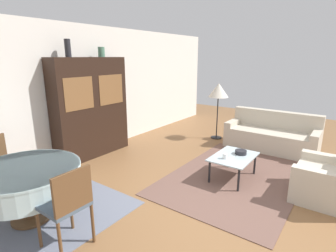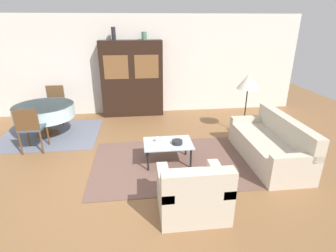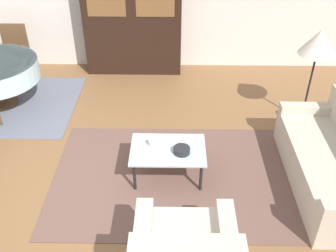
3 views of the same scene
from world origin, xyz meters
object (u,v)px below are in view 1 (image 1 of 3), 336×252
display_cabinet (91,108)px  dining_table (26,179)px  dining_chair_near (68,203)px  vase_tall (68,48)px  bowl (241,152)px  floor_lamp (218,91)px  armchair (330,180)px  vase_short (101,52)px  coffee_table (234,158)px  couch (272,136)px  cup (225,156)px

display_cabinet → dining_table: 2.41m
dining_chair_near → vase_tall: vase_tall is taller
display_cabinet → bowl: (0.81, -2.95, -0.58)m
floor_lamp → vase_tall: 3.60m
armchair → dining_table: 4.20m
vase_tall → vase_short: size_ratio=1.59×
dining_chair_near → floor_lamp: (4.65, 0.49, 0.65)m
bowl → vase_tall: vase_tall is taller
dining_table → vase_tall: vase_tall is taller
coffee_table → vase_short: vase_short is taller
couch → dining_table: (-4.62, 1.77, 0.27)m
couch → vase_short: (-2.24, 3.01, 1.84)m
dining_table → floor_lamp: size_ratio=0.94×
couch → dining_chair_near: dining_chair_near is taller
couch → vase_short: vase_short is taller
couch → vase_tall: size_ratio=6.00×
display_cabinet → dining_chair_near: size_ratio=2.17×
dining_table → bowl: 3.31m
dining_chair_near → vase_tall: 3.13m
armchair → dining_chair_near: (-2.85, 2.19, 0.26)m
display_cabinet → cup: display_cabinet is taller
dining_chair_near → vase_tall: bearing=52.9°
dining_chair_near → cup: dining_chair_near is taller
couch → cup: couch is taller
floor_lamp → couch: bearing=-91.3°
coffee_table → dining_chair_near: bearing=163.9°
dining_chair_near → coffee_table: bearing=-16.1°
display_cabinet → floor_lamp: display_cabinet is taller
armchair → display_cabinet: bearing=100.9°
couch → floor_lamp: 1.66m
couch → cup: 2.16m
coffee_table → dining_chair_near: dining_chair_near is taller
floor_lamp → vase_short: size_ratio=6.99×
dining_table → bowl: dining_table is taller
dining_table → cup: 2.94m
floor_lamp → cup: bearing=-151.4°
floor_lamp → vase_short: bearing=144.4°
coffee_table → display_cabinet: 3.03m
dining_chair_near → vase_short: (2.38, 2.12, 1.59)m
bowl → dining_chair_near: bearing=163.6°
dining_table → vase_tall: size_ratio=4.13×
cup → vase_short: vase_short is taller
display_cabinet → cup: bearing=-80.8°
dining_table → floor_lamp: (4.65, -0.39, 0.63)m
dining_chair_near → vase_tall: (1.60, 2.12, 1.65)m
coffee_table → display_cabinet: (-0.65, 2.89, 0.65)m
vase_tall → coffee_table: bearing=-69.7°
coffee_table → display_cabinet: display_cabinet is taller
armchair → vase_tall: vase_tall is taller
vase_short → dining_table: bearing=-152.6°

